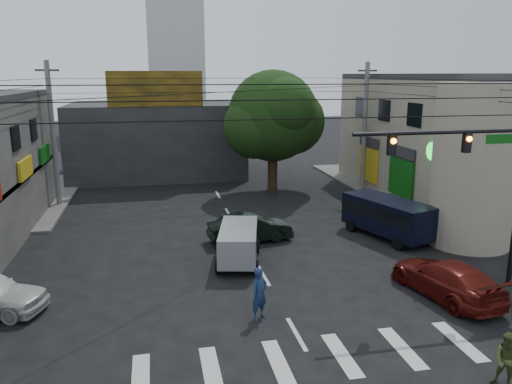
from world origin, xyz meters
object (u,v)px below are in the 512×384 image
object	(u,v)px
traffic_officer	(260,294)
traffic_gantry	(484,170)
dark_sedan	(250,228)
silver_minivan	(239,245)
utility_pole_far_right	(365,128)
utility_pole_far_left	(53,135)
maroon_sedan	(446,279)
street_tree	(273,116)
pedestrian_olive	(508,361)
navy_van	(388,219)

from	to	relation	value
traffic_officer	traffic_gantry	bearing A→B (deg)	-30.52
traffic_gantry	dark_sedan	distance (m)	11.42
silver_minivan	traffic_officer	size ratio (longest dim) A/B	2.20
traffic_gantry	utility_pole_far_right	size ratio (longest dim) A/B	0.78
utility_pole_far_left	maroon_sedan	xyz separation A→B (m)	(16.93, -17.36, -3.89)
street_tree	pedestrian_olive	xyz separation A→B (m)	(0.79, -23.91, -4.68)
dark_sedan	silver_minivan	xyz separation A→B (m)	(-1.08, -2.81, 0.13)
traffic_officer	utility_pole_far_left	bearing A→B (deg)	83.33
utility_pole_far_left	utility_pole_far_right	world-z (taller)	same
street_tree	dark_sedan	xyz separation A→B (m)	(-3.70, -10.46, -4.77)
traffic_gantry	maroon_sedan	xyz separation A→B (m)	(-1.39, -0.35, -4.12)
silver_minivan	pedestrian_olive	xyz separation A→B (m)	(5.57, -10.64, -0.03)
traffic_officer	pedestrian_olive	bearing A→B (deg)	-77.18
street_tree	traffic_officer	size ratio (longest dim) A/B	4.63
traffic_officer	pedestrian_olive	world-z (taller)	traffic_officer
utility_pole_far_right	dark_sedan	bearing A→B (deg)	-137.13
navy_van	pedestrian_olive	world-z (taller)	navy_van
maroon_sedan	pedestrian_olive	xyz separation A→B (m)	(-1.64, -5.55, 0.08)
traffic_gantry	street_tree	bearing A→B (deg)	101.99
street_tree	pedestrian_olive	bearing A→B (deg)	-88.10
utility_pole_far_right	dark_sedan	distance (m)	14.45
utility_pole_far_left	traffic_officer	world-z (taller)	utility_pole_far_left
utility_pole_far_right	maroon_sedan	distance (m)	18.25
street_tree	traffic_gantry	world-z (taller)	street_tree
utility_pole_far_right	pedestrian_olive	xyz separation A→B (m)	(-5.71, -22.91, -3.80)
maroon_sedan	utility_pole_far_right	bearing A→B (deg)	-113.56
street_tree	traffic_officer	distance (m)	19.86
maroon_sedan	navy_van	xyz separation A→B (m)	(1.04, 7.10, 0.30)
utility_pole_far_right	maroon_sedan	bearing A→B (deg)	-103.19
traffic_officer	silver_minivan	bearing A→B (deg)	52.99
utility_pole_far_left	traffic_officer	xyz separation A→B (m)	(9.54, -17.69, -3.66)
utility_pole_far_right	pedestrian_olive	world-z (taller)	utility_pole_far_right
silver_minivan	street_tree	bearing A→B (deg)	-7.17
utility_pole_far_right	navy_van	size ratio (longest dim) A/B	1.70
dark_sedan	maroon_sedan	world-z (taller)	maroon_sedan
navy_van	traffic_officer	size ratio (longest dim) A/B	2.89
maroon_sedan	street_tree	bearing A→B (deg)	-92.83
silver_minivan	pedestrian_olive	distance (m)	12.01
maroon_sedan	traffic_gantry	bearing A→B (deg)	-176.09
street_tree	utility_pole_far_right	xyz separation A→B (m)	(6.50, -1.00, -0.87)
navy_van	traffic_officer	xyz separation A→B (m)	(-8.44, -7.43, -0.08)
street_tree	silver_minivan	xyz separation A→B (m)	(-4.77, -13.27, -4.64)
utility_pole_far_right	maroon_sedan	size ratio (longest dim) A/B	1.77
street_tree	dark_sedan	size ratio (longest dim) A/B	1.98
utility_pole_far_left	pedestrian_olive	world-z (taller)	utility_pole_far_left
maroon_sedan	silver_minivan	world-z (taller)	silver_minivan
street_tree	utility_pole_far_left	xyz separation A→B (m)	(-14.50, -1.00, -0.87)
street_tree	navy_van	xyz separation A→B (m)	(3.47, -11.26, -4.46)
traffic_gantry	utility_pole_far_left	distance (m)	25.00
utility_pole_far_left	silver_minivan	xyz separation A→B (m)	(9.73, -12.27, -3.77)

